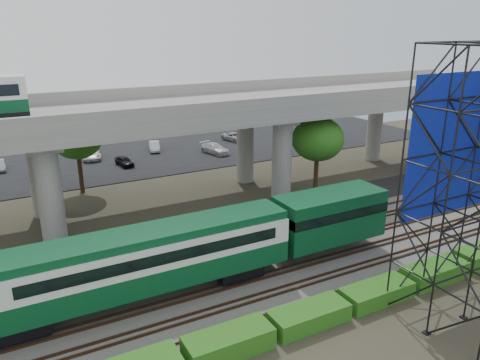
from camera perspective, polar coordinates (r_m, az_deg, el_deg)
ground at (r=30.03m, az=1.81°, el=-13.45°), size 140.00×140.00×0.00m
ballast_bed at (r=31.48m, az=-0.04°, el=-11.61°), size 90.00×12.00×0.20m
service_road at (r=38.39m, az=-6.07°, el=-6.03°), size 90.00×5.00×0.08m
parking_lot at (r=59.64m, az=-14.71°, el=2.38°), size 90.00×18.00×0.08m
harbor_water at (r=80.67m, az=-18.55°, el=6.09°), size 140.00×40.00×0.03m
rail_tracks at (r=31.39m, az=-0.04°, el=-11.33°), size 90.00×9.52×0.16m
commuter_train at (r=28.52m, az=-8.39°, el=-8.84°), size 29.30×3.06×4.30m
overpass at (r=40.52m, az=-11.02°, el=7.19°), size 80.00×12.00×12.40m
hedge_strip at (r=27.21m, az=8.44°, el=-15.99°), size 34.60×1.80×1.20m
trees at (r=40.41m, az=-15.56°, el=2.97°), size 40.94×16.94×7.69m
parked_cars at (r=59.03m, az=-14.66°, el=2.88°), size 39.37×9.77×1.29m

